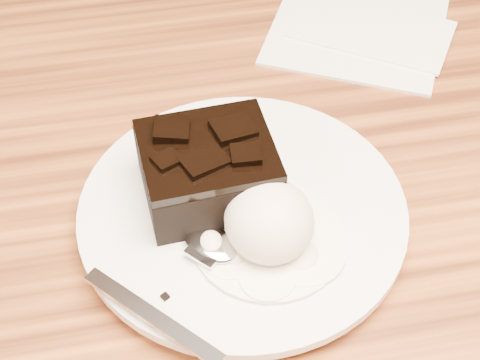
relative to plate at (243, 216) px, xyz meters
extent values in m
cylinder|color=white|center=(0.00, 0.00, 0.00)|extent=(0.25, 0.25, 0.02)
cube|color=black|center=(-0.02, 0.02, 0.03)|extent=(0.10, 0.09, 0.04)
ellipsoid|color=#EEE0CB|center=(0.01, -0.03, 0.03)|extent=(0.06, 0.07, 0.05)
cylinder|color=white|center=(0.01, -0.03, 0.01)|extent=(0.11, 0.11, 0.00)
cube|color=white|center=(0.16, 0.22, -0.01)|extent=(0.22, 0.22, 0.01)
cube|color=black|center=(0.00, -0.02, 0.01)|extent=(0.01, 0.01, 0.00)
cube|color=black|center=(-0.07, -0.07, 0.01)|extent=(0.01, 0.01, 0.00)
cube|color=black|center=(-0.06, 0.02, 0.01)|extent=(0.00, 0.01, 0.00)
camera|label=1|loc=(-0.07, -0.36, 0.44)|focal=57.02mm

